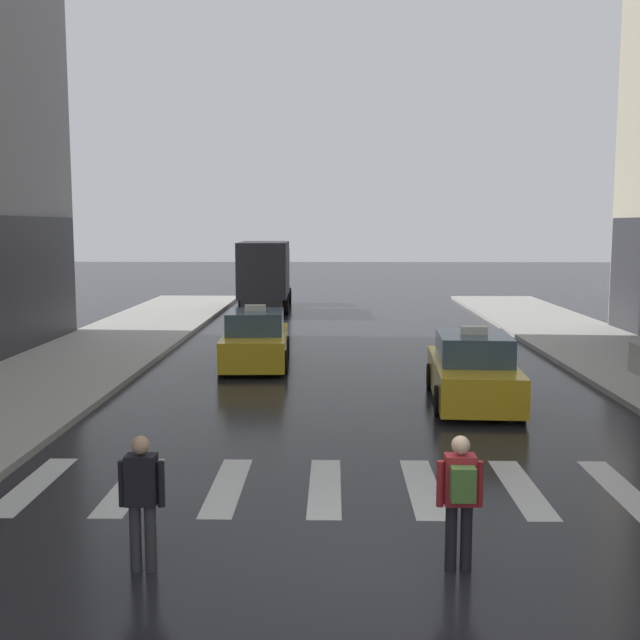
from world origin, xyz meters
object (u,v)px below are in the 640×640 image
Objects in this scene: box_truck at (266,273)px; pedestrian_plain_coat at (142,495)px; taxi_lead at (473,372)px; pedestrian_with_backpack at (460,493)px; taxi_second at (256,341)px.

pedestrian_plain_coat is at bearing -87.92° from box_truck.
box_truck reaches higher than taxi_lead.
box_truck is (-6.52, 19.39, 1.13)m from taxi_lead.
box_truck is at bearing 99.58° from pedestrian_with_backpack.
pedestrian_plain_coat is at bearing -179.52° from pedestrian_with_backpack.
box_truck is (-0.99, 14.63, 1.13)m from taxi_second.
taxi_lead is at bearing -71.42° from box_truck.
box_truck reaches higher than pedestrian_with_backpack.
box_truck is 4.60× the size of pedestrian_plain_coat.
pedestrian_with_backpack and pedestrian_plain_coat have the same top height.
taxi_lead is 2.80× the size of pedestrian_plain_coat.
box_truck is 28.38m from pedestrian_plain_coat.
taxi_second is at bearing 90.17° from pedestrian_plain_coat.
pedestrian_plain_coat is at bearing -121.49° from taxi_lead.
box_truck is at bearing 93.87° from taxi_second.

